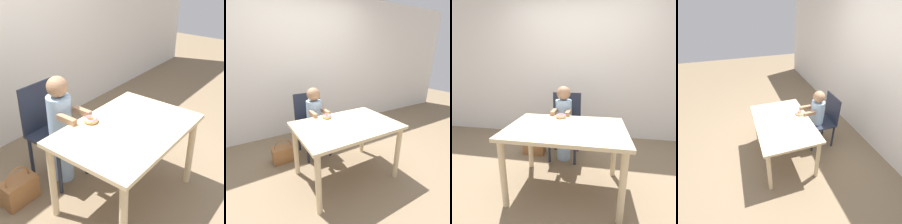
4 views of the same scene
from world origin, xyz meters
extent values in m
plane|color=#7A664C|center=(0.00, 0.00, 0.00)|extent=(12.00, 12.00, 0.00)
cube|color=silver|center=(0.00, 1.60, 1.25)|extent=(8.00, 0.05, 2.50)
cube|color=beige|center=(0.00, 0.00, 0.70)|extent=(1.17, 0.81, 0.03)
cylinder|color=beige|center=(-0.53, -0.35, 0.34)|extent=(0.06, 0.06, 0.68)
cylinder|color=beige|center=(0.53, -0.35, 0.34)|extent=(0.06, 0.06, 0.68)
cylinder|color=beige|center=(-0.53, 0.35, 0.34)|extent=(0.06, 0.06, 0.68)
cylinder|color=beige|center=(0.53, 0.35, 0.34)|extent=(0.06, 0.06, 0.68)
cube|color=#232838|center=(-0.14, 0.69, 0.46)|extent=(0.42, 0.45, 0.03)
cube|color=#232838|center=(-0.14, 0.90, 0.70)|extent=(0.42, 0.02, 0.46)
cylinder|color=#232838|center=(-0.32, 0.50, 0.22)|extent=(0.04, 0.04, 0.44)
cylinder|color=#232838|center=(0.04, 0.50, 0.22)|extent=(0.04, 0.04, 0.44)
cylinder|color=#232838|center=(-0.32, 0.88, 0.22)|extent=(0.04, 0.04, 0.44)
cylinder|color=#232838|center=(0.04, 0.88, 0.22)|extent=(0.04, 0.04, 0.44)
cylinder|color=#99BCE0|center=(-0.14, 0.63, 0.23)|extent=(0.18, 0.18, 0.47)
cylinder|color=#99BCE0|center=(-0.14, 0.63, 0.67)|extent=(0.22, 0.22, 0.40)
sphere|color=#997051|center=(-0.14, 0.63, 0.96)|extent=(0.19, 0.19, 0.19)
cube|color=#997051|center=(-0.23, 0.45, 0.74)|extent=(0.05, 0.19, 0.05)
cube|color=#997051|center=(-0.05, 0.45, 0.74)|extent=(0.05, 0.19, 0.05)
torus|color=tan|center=(-0.11, 0.29, 0.74)|extent=(0.12, 0.12, 0.04)
torus|color=pink|center=(-0.11, 0.29, 0.75)|extent=(0.11, 0.11, 0.02)
cube|color=white|center=(-0.13, 0.01, 0.72)|extent=(0.29, 0.29, 0.00)
cube|color=brown|center=(-0.61, 0.71, 0.11)|extent=(0.32, 0.18, 0.23)
torus|color=brown|center=(-0.61, 0.71, 0.23)|extent=(0.25, 0.02, 0.25)
cylinder|color=silver|center=(-0.02, 0.16, 0.72)|extent=(0.18, 0.18, 0.01)
camera|label=1|loc=(-1.78, -1.21, 1.98)|focal=50.00mm
camera|label=2|loc=(-1.03, -1.57, 1.54)|focal=28.00mm
camera|label=3|loc=(0.27, -1.63, 1.31)|focal=28.00mm
camera|label=4|loc=(2.00, -0.54, 2.26)|focal=28.00mm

